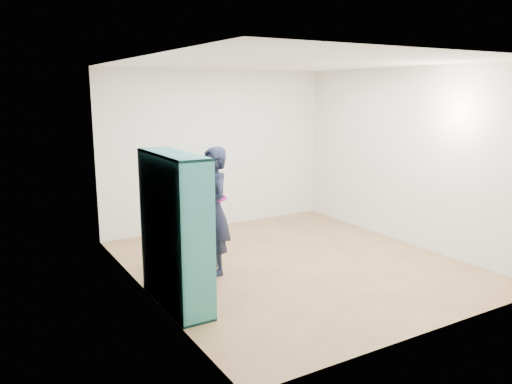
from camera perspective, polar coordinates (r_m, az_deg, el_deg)
floor at (r=6.73m, az=4.32°, el=-8.10°), size 4.50×4.50×0.00m
ceiling at (r=6.36m, az=4.68°, el=14.57°), size 4.50×4.50×0.00m
wall_left at (r=5.53m, az=-12.76°, el=1.28°), size 0.02×4.50×2.60m
wall_right at (r=7.73m, az=16.77°, el=3.91°), size 0.02×4.50×2.60m
wall_back at (r=8.35m, az=-4.41°, el=4.88°), size 4.00×0.02×2.60m
wall_front at (r=4.78m, az=20.10°, el=-0.71°), size 4.00×0.02×2.60m
bookshelf at (r=5.32m, az=-9.49°, el=-4.55°), size 0.36×1.22×1.63m
person at (r=6.18m, az=-4.83°, el=-2.17°), size 0.47×0.63×1.59m
smartphone at (r=6.19m, az=-6.39°, el=-1.20°), size 0.01×0.11×0.14m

